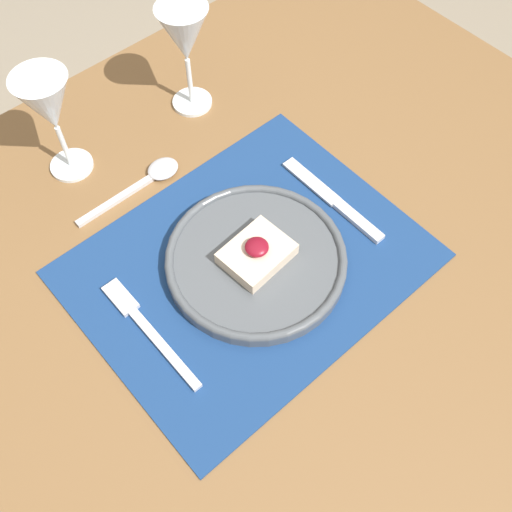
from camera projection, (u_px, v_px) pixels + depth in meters
name	position (u px, v px, depth m)	size (l,w,h in m)	color
ground_plane	(252.00, 426.00, 1.46)	(8.00, 8.00, 0.00)	gray
dining_table	(249.00, 300.00, 0.90)	(1.23, 0.95, 0.77)	brown
placemat	(248.00, 264.00, 0.81)	(0.45, 0.36, 0.00)	navy
dinner_plate	(256.00, 259.00, 0.80)	(0.24, 0.24, 0.05)	#4C5156
fork	(145.00, 325.00, 0.76)	(0.02, 0.19, 0.01)	silver
knife	(338.00, 204.00, 0.86)	(0.02, 0.19, 0.01)	silver
spoon	(151.00, 177.00, 0.89)	(0.18, 0.04, 0.01)	silver
wine_glass_near	(185.00, 39.00, 0.87)	(0.08, 0.08, 0.18)	white
wine_glass_far	(49.00, 107.00, 0.80)	(0.08, 0.08, 0.17)	white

